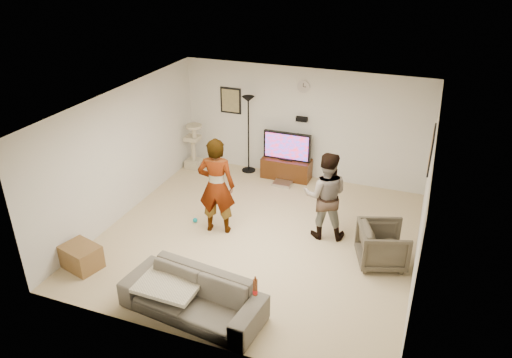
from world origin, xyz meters
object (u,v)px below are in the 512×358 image
(person_left, at_px, (216,186))
(tv, at_px, (287,146))
(beer_bottle, at_px, (255,287))
(side_table, at_px, (81,257))
(sofa, at_px, (193,296))
(cat_tree, at_px, (193,146))
(tv_stand, at_px, (286,168))
(person_right, at_px, (325,196))
(armchair, at_px, (382,245))
(floor_lamp, at_px, (248,135))

(person_left, bearing_deg, tv, -113.53)
(beer_bottle, bearing_deg, side_table, 174.03)
(tv, bearing_deg, sofa, -88.90)
(cat_tree, distance_m, side_table, 4.19)
(sofa, relative_size, beer_bottle, 8.40)
(tv_stand, height_order, cat_tree, cat_tree)
(person_right, xyz_separation_m, armchair, (1.12, -0.50, -0.47))
(tv_stand, distance_m, person_left, 2.72)
(cat_tree, height_order, sofa, cat_tree)
(floor_lamp, relative_size, cat_tree, 1.63)
(armchair, bearing_deg, floor_lamp, 33.92)
(person_left, bearing_deg, beer_bottle, 113.75)
(tv_stand, xyz_separation_m, beer_bottle, (1.06, -4.76, 0.51))
(person_left, bearing_deg, person_right, -176.54)
(person_right, bearing_deg, sofa, 53.36)
(person_right, distance_m, sofa, 3.03)
(cat_tree, xyz_separation_m, armchair, (4.69, -2.31, -0.19))
(floor_lamp, relative_size, person_right, 1.09)
(floor_lamp, xyz_separation_m, beer_bottle, (2.00, -4.80, -0.16))
(tv, bearing_deg, armchair, -45.97)
(tv, distance_m, side_table, 4.95)
(tv, relative_size, floor_lamp, 0.60)
(sofa, bearing_deg, tv, 97.77)
(cat_tree, bearing_deg, tv, 6.31)
(tv_stand, height_order, floor_lamp, floor_lamp)
(person_right, bearing_deg, beer_bottle, 72.09)
(tv, height_order, beer_bottle, tv)
(floor_lamp, distance_m, person_right, 3.11)
(person_left, bearing_deg, sofa, 93.55)
(tv_stand, distance_m, armchair, 3.56)
(cat_tree, height_order, armchair, cat_tree)
(person_right, distance_m, beer_bottle, 2.72)
(tv_stand, height_order, armchair, armchair)
(floor_lamp, bearing_deg, beer_bottle, -67.44)
(person_left, distance_m, person_right, 1.95)
(tv_stand, distance_m, beer_bottle, 4.90)
(tv, distance_m, sofa, 4.78)
(person_left, height_order, armchair, person_left)
(cat_tree, bearing_deg, beer_bottle, -54.00)
(tv_stand, xyz_separation_m, person_right, (1.36, -2.05, 0.59))
(beer_bottle, bearing_deg, floor_lamp, 112.56)
(floor_lamp, relative_size, armchair, 2.30)
(armchair, bearing_deg, beer_bottle, 128.52)
(tv, xyz_separation_m, armchair, (2.47, -2.56, -0.42))
(person_left, height_order, beer_bottle, person_left)
(floor_lamp, distance_m, sofa, 4.95)
(floor_lamp, xyz_separation_m, sofa, (1.03, -4.80, -0.59))
(person_left, relative_size, armchair, 2.35)
(floor_lamp, bearing_deg, cat_tree, -167.24)
(tv_stand, distance_m, floor_lamp, 1.15)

